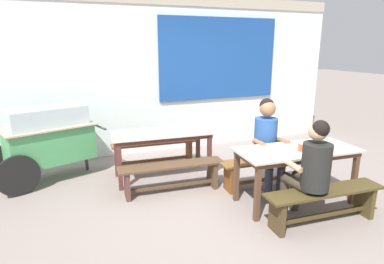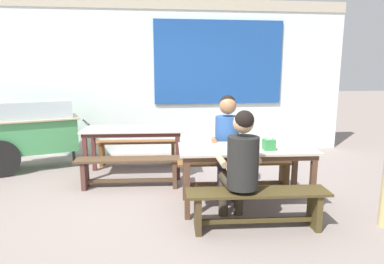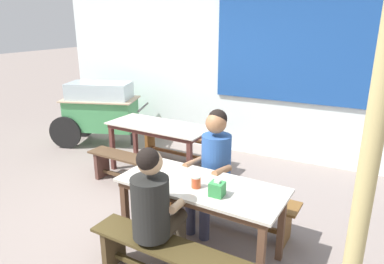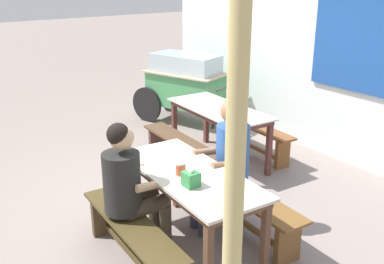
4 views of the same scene
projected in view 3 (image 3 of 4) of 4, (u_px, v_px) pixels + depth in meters
name	position (u px, v px, depth m)	size (l,w,h in m)	color
ground_plane	(154.00, 219.00, 4.08)	(40.00, 40.00, 0.00)	gray
backdrop_wall	(240.00, 62.00, 5.78)	(6.96, 0.23, 2.94)	white
dining_table_far	(159.00, 130.00, 5.15)	(1.56, 0.74, 0.75)	beige
dining_table_near	(201.00, 191.00, 3.32)	(1.61, 0.76, 0.75)	beige
bench_far_back	(180.00, 143.00, 5.73)	(1.48, 0.32, 0.42)	brown
bench_far_front	(135.00, 167.00, 4.79)	(1.51, 0.37, 0.42)	brown
bench_near_back	(226.00, 201.00, 3.90)	(1.61, 0.40, 0.42)	brown
bench_near_front	(168.00, 259.00, 2.97)	(1.49, 0.38, 0.42)	#46391C
food_cart	(99.00, 108.00, 6.36)	(1.78, 1.17, 1.14)	#4A9D5D
person_right_near_table	(213.00, 163.00, 3.78)	(0.47, 0.58, 1.32)	#34364B
person_near_front	(155.00, 206.00, 2.98)	(0.45, 0.59, 1.26)	#3F3629
tissue_box	(217.00, 189.00, 3.06)	(0.12, 0.12, 0.15)	#358D48
condiment_jar	(196.00, 182.00, 3.21)	(0.09, 0.09, 0.11)	#D3502C
wooden_support_post	(362.00, 208.00, 2.02)	(0.11, 0.11, 2.36)	tan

